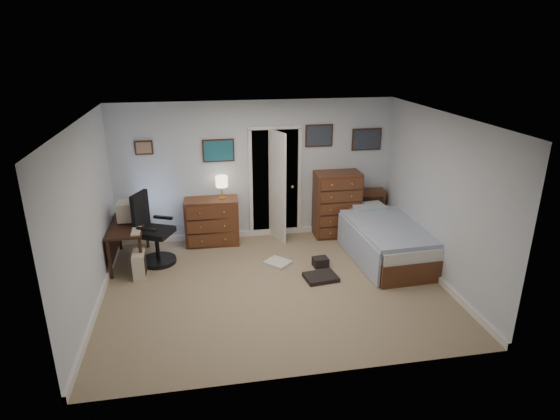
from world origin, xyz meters
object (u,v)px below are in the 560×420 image
(office_chair, at_px, (153,236))
(low_dresser, at_px, (212,221))
(computer_desk, at_px, (123,233))
(tall_dresser, at_px, (337,204))
(bed, at_px, (385,240))

(office_chair, height_order, low_dresser, office_chair)
(computer_desk, relative_size, low_dresser, 1.24)
(low_dresser, bearing_deg, tall_dresser, 2.56)
(office_chair, relative_size, low_dresser, 1.27)
(computer_desk, relative_size, tall_dresser, 0.96)
(computer_desk, height_order, tall_dresser, tall_dresser)
(low_dresser, xyz_separation_m, tall_dresser, (2.29, -0.02, 0.19))
(computer_desk, bearing_deg, tall_dresser, 7.20)
(tall_dresser, height_order, bed, tall_dresser)
(office_chair, xyz_separation_m, bed, (3.80, -0.49, -0.14))
(office_chair, relative_size, tall_dresser, 0.98)
(office_chair, bearing_deg, tall_dresser, 35.09)
(office_chair, relative_size, bed, 0.57)
(office_chair, bearing_deg, low_dresser, 57.07)
(tall_dresser, relative_size, bed, 0.58)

